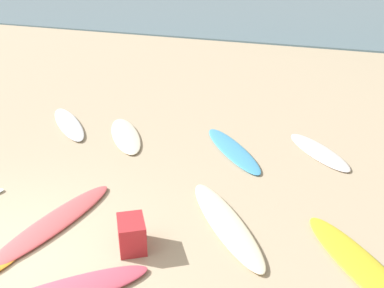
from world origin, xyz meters
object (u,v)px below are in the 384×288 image
at_px(surfboard_0, 226,222).
at_px(surfboard_10, 55,222).
at_px(surfboard_6, 318,151).
at_px(beach_cooler, 132,234).
at_px(surfboard_3, 232,149).
at_px(surfboard_9, 69,124).
at_px(surfboard_5, 361,266).
at_px(surfboard_8, 125,135).

relative_size(surfboard_0, surfboard_10, 1.00).
relative_size(surfboard_6, beach_cooler, 3.93).
height_order(surfboard_3, surfboard_6, surfboard_3).
bearing_deg(surfboard_6, beach_cooler, 25.28).
height_order(surfboard_9, surfboard_10, surfboard_9).
relative_size(surfboard_0, surfboard_6, 1.23).
xyz_separation_m(surfboard_0, surfboard_9, (-4.96, 2.46, 0.00)).
height_order(surfboard_3, surfboard_9, surfboard_9).
xyz_separation_m(surfboard_10, beach_cooler, (1.38, -0.02, 0.18)).
relative_size(surfboard_0, surfboard_5, 1.05).
xyz_separation_m(surfboard_5, surfboard_10, (-4.33, -0.82, 0.00)).
relative_size(surfboard_3, beach_cooler, 4.84).
xyz_separation_m(surfboard_0, beach_cooler, (-1.00, -1.06, 0.17)).
relative_size(surfboard_8, surfboard_9, 0.90).
bearing_deg(surfboard_9, surfboard_0, -76.28).
distance_m(surfboard_5, surfboard_6, 3.68).
distance_m(surfboard_0, beach_cooler, 1.47).
bearing_deg(surfboard_3, surfboard_9, -39.64).
distance_m(surfboard_10, beach_cooler, 1.39).
relative_size(surfboard_9, surfboard_10, 1.00).
distance_m(surfboard_6, beach_cooler, 4.74).
relative_size(surfboard_0, surfboard_9, 0.99).
height_order(surfboard_9, beach_cooler, beach_cooler).
xyz_separation_m(surfboard_8, beach_cooler, (2.30, -3.46, 0.18)).
bearing_deg(surfboard_3, surfboard_10, 24.77).
xyz_separation_m(surfboard_0, surfboard_10, (-2.38, -1.04, -0.00)).
distance_m(surfboard_0, surfboard_8, 4.08).
bearing_deg(surfboard_9, beach_cooler, -91.51).
relative_size(surfboard_5, surfboard_6, 1.17).
bearing_deg(surfboard_8, surfboard_3, -34.28).
bearing_deg(surfboard_10, surfboard_6, -124.04).
bearing_deg(surfboard_0, beach_cooler, -175.53).
bearing_deg(surfboard_8, surfboard_6, -27.76).
height_order(surfboard_3, surfboard_5, surfboard_5).
bearing_deg(surfboard_3, surfboard_0, 64.87).
xyz_separation_m(surfboard_0, surfboard_6, (0.86, 3.29, -0.01)).
height_order(surfboard_10, beach_cooler, beach_cooler).
bearing_deg(surfboard_6, surfboard_8, -29.42).
xyz_separation_m(surfboard_0, surfboard_5, (1.96, -0.22, -0.00)).
bearing_deg(beach_cooler, surfboard_3, 87.02).
bearing_deg(surfboard_3, beach_cooler, 44.89).
bearing_deg(surfboard_5, surfboard_10, -29.94).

